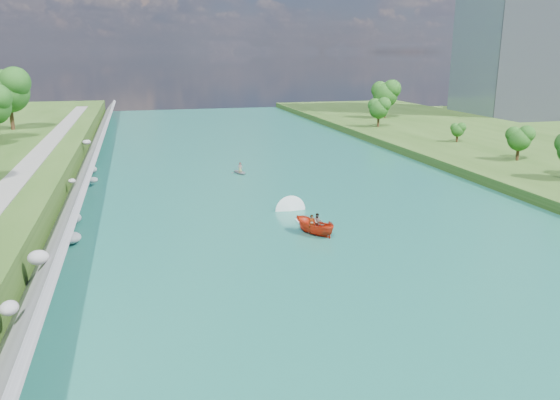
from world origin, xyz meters
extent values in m
plane|color=#2D5119|center=(0.00, 0.00, 0.00)|extent=(260.00, 260.00, 0.00)
cube|color=#1B6856|center=(0.00, 20.00, 0.05)|extent=(55.00, 240.00, 0.10)
cube|color=slate|center=(-25.85, 20.00, 1.80)|extent=(3.54, 236.00, 4.05)
ellipsoid|color=gray|center=(-26.65, -6.09, 2.79)|extent=(1.12, 1.35, 0.88)
ellipsoid|color=gray|center=(-26.23, 2.35, 2.89)|extent=(1.59, 1.32, 1.14)
ellipsoid|color=gray|center=(-25.10, 13.23, 0.73)|extent=(1.76, 2.07, 1.02)
ellipsoid|color=gray|center=(-25.34, 19.56, 0.85)|extent=(1.27, 1.24, 1.00)
ellipsoid|color=gray|center=(-26.69, 31.43, 2.32)|extent=(0.92, 0.97, 0.57)
ellipsoid|color=gray|center=(-24.68, 37.49, 0.95)|extent=(1.33, 1.50, 0.76)
ellipsoid|color=gray|center=(-25.38, 46.03, 0.69)|extent=(1.44, 1.57, 1.07)
ellipsoid|color=gray|center=(-26.82, 57.81, 3.14)|extent=(1.46, 1.78, 0.81)
cube|color=gray|center=(-32.50, 20.00, 3.55)|extent=(3.00, 200.00, 0.10)
cube|color=gray|center=(82.50, 95.00, 30.00)|extent=(22.00, 22.00, 60.00)
ellipsoid|color=#144A13|center=(-41.51, 75.03, 10.37)|extent=(8.24, 8.24, 13.74)
ellipsoid|color=#144A13|center=(39.28, 32.36, 4.71)|extent=(3.86, 3.86, 6.43)
ellipsoid|color=#144A13|center=(40.24, 50.94, 3.65)|extent=(2.58, 2.58, 4.30)
ellipsoid|color=#144A13|center=(34.85, 74.57, 5.39)|extent=(4.67, 4.67, 7.78)
ellipsoid|color=#144A13|center=(43.91, 90.59, 7.14)|extent=(6.76, 6.76, 11.27)
imported|color=red|center=(-1.61, 9.99, 1.01)|extent=(4.03, 4.89, 1.81)
imported|color=#66605B|center=(-2.01, 9.59, 1.39)|extent=(0.72, 0.51, 1.87)
imported|color=#66605B|center=(-1.11, 10.49, 1.30)|extent=(1.01, 0.90, 1.71)
cube|color=white|center=(-1.61, 12.99, 0.13)|extent=(0.90, 5.00, 0.06)
imported|color=gray|center=(-3.56, 40.10, 0.40)|extent=(2.76, 3.33, 0.60)
imported|color=#66605B|center=(-3.56, 40.10, 1.09)|extent=(0.77, 0.55, 1.48)
camera|label=1|loc=(-18.29, -39.90, 17.98)|focal=35.00mm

